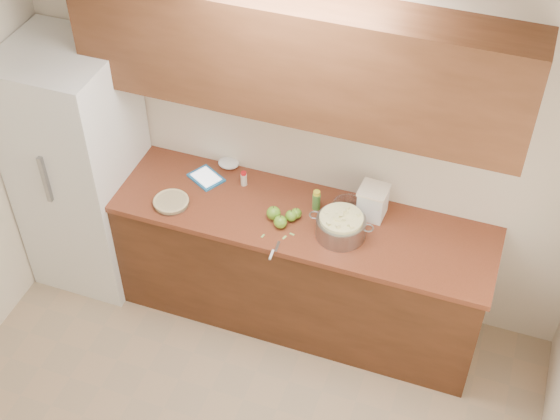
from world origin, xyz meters
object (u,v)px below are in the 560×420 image
(flour_canister, at_px, (373,202))
(pie, at_px, (171,202))
(tablet, at_px, (206,178))
(colander, at_px, (341,226))

(flour_canister, bearing_deg, pie, -164.62)
(pie, relative_size, tablet, 0.88)
(pie, xyz_separation_m, colander, (1.08, 0.10, 0.05))
(flour_canister, relative_size, tablet, 0.80)
(colander, distance_m, flour_canister, 0.27)
(pie, distance_m, flour_canister, 1.26)
(pie, height_order, colander, colander)
(tablet, bearing_deg, colander, 17.66)
(colander, bearing_deg, flour_canister, 60.90)
(colander, height_order, flour_canister, flour_canister)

